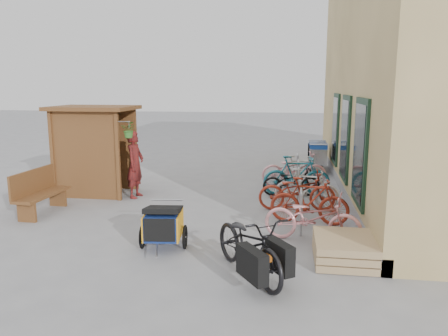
# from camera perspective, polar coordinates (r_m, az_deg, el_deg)

# --- Properties ---
(ground) EXTENTS (80.00, 80.00, 0.00)m
(ground) POSITION_cam_1_polar(r_m,az_deg,el_deg) (9.35, -4.43, -7.65)
(ground) COLOR #939496
(kiosk) EXTENTS (2.49, 1.65, 2.40)m
(kiosk) POSITION_cam_1_polar(r_m,az_deg,el_deg) (12.39, -16.89, 3.82)
(kiosk) COLOR brown
(kiosk) RESTS_ON ground
(bike_rack) EXTENTS (0.05, 5.35, 0.86)m
(bike_rack) POSITION_cam_1_polar(r_m,az_deg,el_deg) (11.31, 9.75, -1.82)
(bike_rack) COLOR #A5A8AD
(bike_rack) RESTS_ON ground
(pallet_stack) EXTENTS (1.00, 1.20, 0.40)m
(pallet_stack) POSITION_cam_1_polar(r_m,az_deg,el_deg) (7.80, 15.43, -10.18)
(pallet_stack) COLOR tan
(pallet_stack) RESTS_ON ground
(bench) EXTENTS (0.57, 1.66, 1.04)m
(bench) POSITION_cam_1_polar(r_m,az_deg,el_deg) (11.00, -23.02, -2.82)
(bench) COLOR brown
(bench) RESTS_ON ground
(shopping_carts) EXTENTS (0.59, 2.00, 1.06)m
(shopping_carts) POSITION_cam_1_polar(r_m,az_deg,el_deg) (15.61, 12.03, 1.94)
(shopping_carts) COLOR silver
(shopping_carts) RESTS_ON ground
(child_trailer) EXTENTS (0.88, 1.45, 0.84)m
(child_trailer) POSITION_cam_1_polar(r_m,az_deg,el_deg) (8.11, -7.93, -7.17)
(child_trailer) COLOR navy
(child_trailer) RESTS_ON ground
(cargo_bike) EXTENTS (1.69, 2.03, 1.04)m
(cargo_bike) POSITION_cam_1_polar(r_m,az_deg,el_deg) (6.85, 3.40, -10.04)
(cargo_bike) COLOR black
(cargo_bike) RESTS_ON ground
(person_kiosk) EXTENTS (0.47, 0.68, 1.78)m
(person_kiosk) POSITION_cam_1_polar(r_m,az_deg,el_deg) (11.76, -11.53, 0.46)
(person_kiosk) COLOR maroon
(person_kiosk) RESTS_ON ground
(bike_0) EXTENTS (1.93, 0.99, 0.97)m
(bike_0) POSITION_cam_1_polar(r_m,az_deg,el_deg) (8.48, 11.46, -6.35)
(bike_0) COLOR pink
(bike_0) RESTS_ON ground
(bike_1) EXTENTS (1.74, 0.72, 1.02)m
(bike_1) POSITION_cam_1_polar(r_m,az_deg,el_deg) (9.55, 11.08, -4.24)
(bike_1) COLOR maroon
(bike_1) RESTS_ON ground
(bike_2) EXTENTS (1.86, 0.77, 0.96)m
(bike_2) POSITION_cam_1_polar(r_m,az_deg,el_deg) (10.53, 9.52, -2.95)
(bike_2) COLOR maroon
(bike_2) RESTS_ON ground
(bike_3) EXTENTS (1.64, 0.76, 0.95)m
(bike_3) POSITION_cam_1_polar(r_m,az_deg,el_deg) (10.86, 10.70, -2.60)
(bike_3) COLOR beige
(bike_3) RESTS_ON ground
(bike_4) EXTENTS (1.61, 0.75, 0.81)m
(bike_4) POSITION_cam_1_polar(r_m,az_deg,el_deg) (11.90, 8.79, -1.70)
(bike_4) COLOR black
(bike_4) RESTS_ON ground
(bike_5) EXTENTS (1.86, 0.74, 1.09)m
(bike_5) POSITION_cam_1_polar(r_m,az_deg,el_deg) (11.97, 9.48, -0.98)
(bike_5) COLOR teal
(bike_5) RESTS_ON ground
(bike_6) EXTENTS (2.01, 1.00, 1.01)m
(bike_6) POSITION_cam_1_polar(r_m,az_deg,el_deg) (13.06, 9.14, -0.17)
(bike_6) COLOR pink
(bike_6) RESTS_ON ground
(bike_7) EXTENTS (1.53, 0.66, 0.89)m
(bike_7) POSITION_cam_1_polar(r_m,az_deg,el_deg) (13.25, 9.73, -0.28)
(bike_7) COLOR beige
(bike_7) RESTS_ON ground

